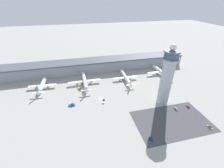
% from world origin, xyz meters
% --- Properties ---
extents(ground_plane, '(1000.00, 1000.00, 0.00)m').
position_xyz_m(ground_plane, '(0.00, 0.00, 0.00)').
color(ground_plane, '#9E9B93').
extents(terminal_building, '(270.02, 25.00, 16.37)m').
position_xyz_m(terminal_building, '(0.00, 70.00, 8.28)').
color(terminal_building, '#9399A3').
rests_on(terminal_building, ground).
extents(control_tower, '(13.86, 13.86, 59.63)m').
position_xyz_m(control_tower, '(58.99, -20.83, 29.06)').
color(control_tower, '#ADB2BC').
rests_on(control_tower, ground).
extents(parking_lot_surface, '(64.00, 40.00, 0.01)m').
position_xyz_m(parking_lot_surface, '(54.13, -46.47, 0.00)').
color(parking_lot_surface, '#424247').
rests_on(parking_lot_surface, ground).
extents(airplane_gate_alpha, '(31.19, 32.90, 13.51)m').
position_xyz_m(airplane_gate_alpha, '(-61.78, 35.77, 4.10)').
color(airplane_gate_alpha, white).
rests_on(airplane_gate_alpha, ground).
extents(airplane_gate_bravo, '(38.98, 44.89, 13.33)m').
position_xyz_m(airplane_gate_bravo, '(-13.23, 33.84, 4.54)').
color(airplane_gate_bravo, silver).
rests_on(airplane_gate_bravo, ground).
extents(airplane_gate_charlie, '(30.68, 40.39, 12.09)m').
position_xyz_m(airplane_gate_charlie, '(37.98, 31.98, 4.04)').
color(airplane_gate_charlie, white).
rests_on(airplane_gate_charlie, ground).
extents(airplane_gate_delta, '(36.52, 36.80, 14.17)m').
position_xyz_m(airplane_gate_delta, '(88.96, 36.11, 4.50)').
color(airplane_gate_delta, white).
rests_on(airplane_gate_delta, ground).
extents(service_truck_catering, '(4.69, 6.79, 2.46)m').
position_xyz_m(service_truck_catering, '(2.54, -5.74, 0.85)').
color(service_truck_catering, black).
rests_on(service_truck_catering, ground).
extents(service_truck_fuel, '(5.14, 7.38, 2.40)m').
position_xyz_m(service_truck_fuel, '(90.74, 14.68, 0.83)').
color(service_truck_fuel, black).
rests_on(service_truck_fuel, ground).
extents(service_truck_baggage, '(5.81, 7.63, 2.41)m').
position_xyz_m(service_truck_baggage, '(-19.71, 23.23, 0.83)').
color(service_truck_baggage, black).
rests_on(service_truck_baggage, ground).
extents(service_truck_water, '(6.35, 2.79, 2.40)m').
position_xyz_m(service_truck_water, '(-29.10, -4.48, 0.83)').
color(service_truck_water, black).
rests_on(service_truck_water, ground).
extents(car_red_hatchback, '(1.92, 4.79, 1.46)m').
position_xyz_m(car_red_hatchback, '(80.24, -33.23, 0.57)').
color(car_red_hatchback, black).
rests_on(car_red_hatchback, ground).
extents(car_silver_sedan, '(1.91, 4.16, 1.40)m').
position_xyz_m(car_silver_sedan, '(27.98, -59.80, 0.54)').
color(car_silver_sedan, black).
rests_on(car_silver_sedan, ground).
extents(car_green_van, '(1.80, 4.46, 1.40)m').
position_xyz_m(car_green_van, '(79.98, -60.32, 0.54)').
color(car_green_van, black).
rests_on(car_green_van, ground).
extents(car_maroon_suv, '(1.74, 4.68, 1.53)m').
position_xyz_m(car_maroon_suv, '(66.71, -33.54, 0.60)').
color(car_maroon_suv, black).
rests_on(car_maroon_suv, ground).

